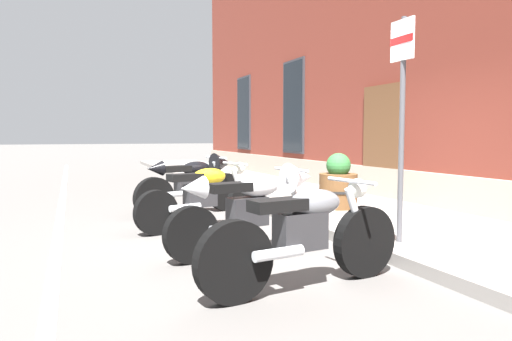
# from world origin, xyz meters

# --- Properties ---
(ground_plane) EXTENTS (140.00, 140.00, 0.00)m
(ground_plane) POSITION_xyz_m (0.00, 0.00, 0.00)
(ground_plane) COLOR #565451
(sidewalk) EXTENTS (33.23, 2.66, 0.13)m
(sidewalk) POSITION_xyz_m (0.00, 1.33, 0.07)
(sidewalk) COLOR gray
(sidewalk) RESTS_ON ground_plane
(lane_stripe) EXTENTS (33.23, 0.12, 0.01)m
(lane_stripe) POSITION_xyz_m (0.00, -3.20, 0.00)
(lane_stripe) COLOR silver
(lane_stripe) RESTS_ON ground_plane
(motorcycle_black_sport) EXTENTS (0.77, 1.97, 1.02)m
(motorcycle_black_sport) POSITION_xyz_m (-2.01, -1.09, 0.56)
(motorcycle_black_sport) COLOR black
(motorcycle_black_sport) RESTS_ON ground_plane
(motorcycle_yellow_naked) EXTENTS (0.75, 2.01, 0.93)m
(motorcycle_yellow_naked) POSITION_xyz_m (-0.76, -1.26, 0.47)
(motorcycle_yellow_naked) COLOR black
(motorcycle_yellow_naked) RESTS_ON ground_plane
(motorcycle_white_sport) EXTENTS (0.70, 2.06, 1.01)m
(motorcycle_white_sport) POSITION_xyz_m (0.78, -1.07, 0.55)
(motorcycle_white_sport) COLOR black
(motorcycle_white_sport) RESTS_ON ground_plane
(motorcycle_grey_naked) EXTENTS (0.64, 2.05, 0.93)m
(motorcycle_grey_naked) POSITION_xyz_m (2.09, -1.14, 0.48)
(motorcycle_grey_naked) COLOR black
(motorcycle_grey_naked) RESTS_ON ground_plane
(parking_sign) EXTENTS (0.36, 0.07, 2.48)m
(parking_sign) POSITION_xyz_m (1.41, 0.38, 1.73)
(parking_sign) COLOR #4C4C51
(parking_sign) RESTS_ON sidewalk
(barrel_planter) EXTENTS (0.65, 0.65, 0.91)m
(barrel_planter) POSITION_xyz_m (-0.97, 1.06, 0.51)
(barrel_planter) COLOR brown
(barrel_planter) RESTS_ON sidewalk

